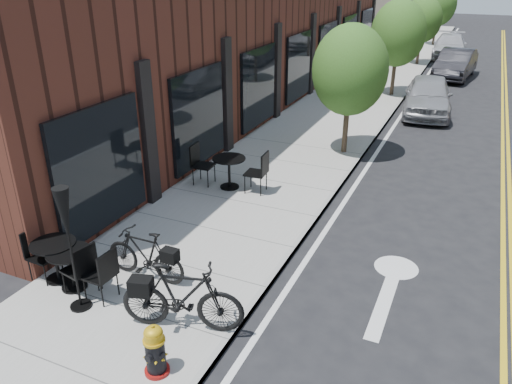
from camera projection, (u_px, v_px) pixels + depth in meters
The scene contains 17 objects.
ground at pixel (229, 345), 7.80m from camera, with size 120.00×120.00×0.00m, color black.
sidewalk_near at pixel (311, 138), 16.80m from camera, with size 4.00×70.00×0.12m, color #9E9B93.
building_near at pixel (241, 14), 20.33m from camera, with size 5.00×28.00×7.00m, color #472116.
tree_near_a at pixel (350, 70), 14.38m from camera, with size 2.20×2.20×3.81m.
tree_near_b at pixel (398, 33), 20.96m from camera, with size 2.30×2.30×3.98m.
tree_near_c at pixel (423, 20), 27.66m from camera, with size 2.10×2.10×3.67m.
tree_near_d at pixel (439, 4), 34.18m from camera, with size 2.40×2.40×4.11m.
fire_hydrant at pixel (155, 350), 6.97m from camera, with size 0.42×0.42×0.83m.
bicycle_left at pixel (145, 254), 9.06m from camera, with size 0.47×1.65×0.99m, color black.
bicycle_right at pixel (182, 297), 7.75m from camera, with size 0.56×1.97×1.19m, color black.
bistro_set_a at pixel (71, 264), 8.78m from camera, with size 1.81×0.81×0.97m.
bistro_set_b at pixel (55, 256), 9.01m from camera, with size 1.90×0.95×1.00m.
bistro_set_c at pixel (229, 168), 12.74m from camera, with size 1.98×0.90×1.06m.
patio_umbrella at pixel (66, 224), 7.82m from camera, with size 0.36×0.36×2.22m.
parked_car_a at pixel (428, 95), 19.35m from camera, with size 1.73×4.31×1.47m, color gray.
parked_car_b at pixel (456, 64), 25.39m from camera, with size 1.53×4.38×1.44m, color black.
parked_car_c at pixel (450, 46), 30.95m from camera, with size 1.94×4.77×1.38m, color #B3B2B7.
Camera 1 is at (2.86, -5.37, 5.45)m, focal length 35.00 mm.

